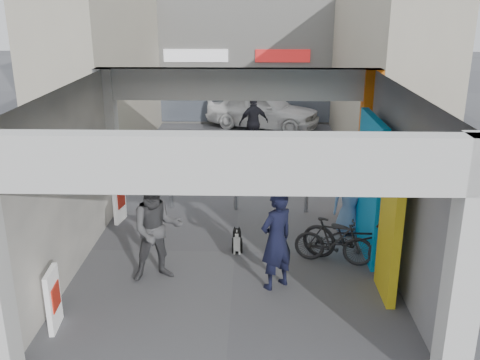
{
  "coord_description": "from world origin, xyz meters",
  "views": [
    {
      "loc": [
        0.37,
        -9.98,
        4.95
      ],
      "look_at": [
        0.08,
        1.0,
        1.23
      ],
      "focal_mm": 40.0,
      "sensor_mm": 36.0,
      "label": 1
    }
  ],
  "objects_px": {
    "bicycle_front": "(352,239)",
    "white_van": "(263,109)",
    "bicycle_rear": "(334,241)",
    "man_elderly": "(350,200)",
    "produce_stand": "(168,157)",
    "border_collie": "(237,242)",
    "cafe_set": "(173,169)",
    "man_back_turned": "(157,229)",
    "man_crates": "(254,123)",
    "man_with_dog": "(276,240)"
  },
  "relations": [
    {
      "from": "bicycle_front",
      "to": "white_van",
      "type": "distance_m",
      "value": 11.83
    },
    {
      "from": "bicycle_rear",
      "to": "man_elderly",
      "type": "bearing_deg",
      "value": -5.83
    },
    {
      "from": "produce_stand",
      "to": "border_collie",
      "type": "distance_m",
      "value": 6.22
    },
    {
      "from": "bicycle_rear",
      "to": "produce_stand",
      "type": "bearing_deg",
      "value": 49.04
    },
    {
      "from": "produce_stand",
      "to": "white_van",
      "type": "relative_size",
      "value": 0.29
    },
    {
      "from": "cafe_set",
      "to": "bicycle_front",
      "type": "bearing_deg",
      "value": -50.79
    },
    {
      "from": "man_back_turned",
      "to": "white_van",
      "type": "xyz_separation_m",
      "value": [
        2.11,
        12.35,
        -0.21
      ]
    },
    {
      "from": "man_back_turned",
      "to": "bicycle_rear",
      "type": "xyz_separation_m",
      "value": [
        3.34,
        0.69,
        -0.52
      ]
    },
    {
      "from": "border_collie",
      "to": "man_crates",
      "type": "xyz_separation_m",
      "value": [
        0.32,
        8.12,
        0.69
      ]
    },
    {
      "from": "man_back_turned",
      "to": "border_collie",
      "type": "bearing_deg",
      "value": 20.52
    },
    {
      "from": "man_with_dog",
      "to": "man_crates",
      "type": "relative_size",
      "value": 1.01
    },
    {
      "from": "man_back_turned",
      "to": "man_elderly",
      "type": "distance_m",
      "value": 4.42
    },
    {
      "from": "cafe_set",
      "to": "man_elderly",
      "type": "bearing_deg",
      "value": -40.09
    },
    {
      "from": "produce_stand",
      "to": "man_elderly",
      "type": "distance_m",
      "value": 6.75
    },
    {
      "from": "border_collie",
      "to": "man_elderly",
      "type": "distance_m",
      "value": 2.7
    },
    {
      "from": "cafe_set",
      "to": "border_collie",
      "type": "relative_size",
      "value": 2.29
    },
    {
      "from": "man_with_dog",
      "to": "man_back_turned",
      "type": "height_order",
      "value": "man_back_turned"
    },
    {
      "from": "border_collie",
      "to": "white_van",
      "type": "xyz_separation_m",
      "value": [
        0.68,
        11.24,
        0.54
      ]
    },
    {
      "from": "border_collie",
      "to": "bicycle_front",
      "type": "height_order",
      "value": "bicycle_front"
    },
    {
      "from": "produce_stand",
      "to": "white_van",
      "type": "bearing_deg",
      "value": 84.08
    },
    {
      "from": "cafe_set",
      "to": "man_crates",
      "type": "relative_size",
      "value": 0.73
    },
    {
      "from": "man_back_turned",
      "to": "bicycle_front",
      "type": "height_order",
      "value": "man_back_turned"
    },
    {
      "from": "white_van",
      "to": "border_collie",
      "type": "bearing_deg",
      "value": -160.96
    },
    {
      "from": "cafe_set",
      "to": "man_back_turned",
      "type": "relative_size",
      "value": 0.68
    },
    {
      "from": "cafe_set",
      "to": "man_back_turned",
      "type": "distance_m",
      "value": 5.95
    },
    {
      "from": "man_with_dog",
      "to": "white_van",
      "type": "bearing_deg",
      "value": -127.91
    },
    {
      "from": "produce_stand",
      "to": "border_collie",
      "type": "xyz_separation_m",
      "value": [
        2.3,
        -5.77,
        -0.11
      ]
    },
    {
      "from": "cafe_set",
      "to": "produce_stand",
      "type": "height_order",
      "value": "produce_stand"
    },
    {
      "from": "border_collie",
      "to": "man_elderly",
      "type": "xyz_separation_m",
      "value": [
        2.45,
        1.0,
        0.56
      ]
    },
    {
      "from": "cafe_set",
      "to": "bicycle_rear",
      "type": "height_order",
      "value": "bicycle_rear"
    },
    {
      "from": "cafe_set",
      "to": "produce_stand",
      "type": "relative_size",
      "value": 1.01
    },
    {
      "from": "man_crates",
      "to": "white_van",
      "type": "height_order",
      "value": "man_crates"
    },
    {
      "from": "border_collie",
      "to": "man_back_turned",
      "type": "bearing_deg",
      "value": -144.54
    },
    {
      "from": "border_collie",
      "to": "man_with_dog",
      "type": "xyz_separation_m",
      "value": [
        0.74,
        -1.38,
        0.7
      ]
    },
    {
      "from": "border_collie",
      "to": "man_elderly",
      "type": "bearing_deg",
      "value": 19.71
    },
    {
      "from": "cafe_set",
      "to": "border_collie",
      "type": "xyz_separation_m",
      "value": [
        2.02,
        -4.76,
        -0.05
      ]
    },
    {
      "from": "man_crates",
      "to": "white_van",
      "type": "relative_size",
      "value": 0.41
    },
    {
      "from": "border_collie",
      "to": "man_crates",
      "type": "height_order",
      "value": "man_crates"
    },
    {
      "from": "produce_stand",
      "to": "bicycle_rear",
      "type": "xyz_separation_m",
      "value": [
        4.22,
        -6.19,
        0.12
      ]
    },
    {
      "from": "produce_stand",
      "to": "bicycle_rear",
      "type": "relative_size",
      "value": 0.85
    },
    {
      "from": "bicycle_front",
      "to": "man_crates",
      "type": "bearing_deg",
      "value": 40.79
    },
    {
      "from": "produce_stand",
      "to": "man_with_dog",
      "type": "bearing_deg",
      "value": -44.23
    },
    {
      "from": "cafe_set",
      "to": "bicycle_rear",
      "type": "distance_m",
      "value": 6.51
    },
    {
      "from": "man_back_turned",
      "to": "white_van",
      "type": "relative_size",
      "value": 0.44
    },
    {
      "from": "man_elderly",
      "to": "bicycle_rear",
      "type": "relative_size",
      "value": 1.02
    },
    {
      "from": "man_with_dog",
      "to": "bicycle_rear",
      "type": "bearing_deg",
      "value": -178.98
    },
    {
      "from": "border_collie",
      "to": "man_back_turned",
      "type": "xyz_separation_m",
      "value": [
        -1.43,
        -1.11,
        0.75
      ]
    },
    {
      "from": "border_collie",
      "to": "white_van",
      "type": "distance_m",
      "value": 11.27
    },
    {
      "from": "man_elderly",
      "to": "bicycle_rear",
      "type": "bearing_deg",
      "value": -116.2
    },
    {
      "from": "man_elderly",
      "to": "man_crates",
      "type": "xyz_separation_m",
      "value": [
        -2.13,
        7.11,
        0.13
      ]
    }
  ]
}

